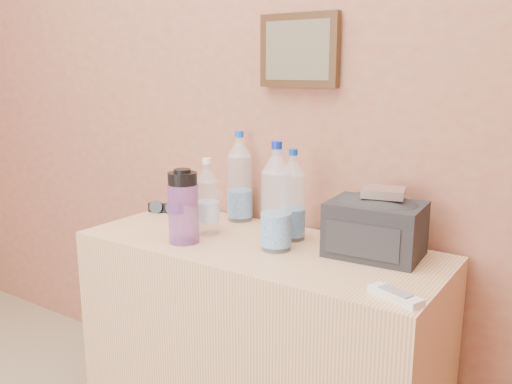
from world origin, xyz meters
TOP-DOWN VIEW (x-y plane):
  - picture_frame at (0.22, 1.98)m, footprint 0.30×0.03m
  - dresser at (0.22, 1.72)m, footprint 1.23×0.51m
  - pet_large_b at (-0.00, 1.93)m, footprint 0.09×0.09m
  - pet_large_c at (0.29, 1.83)m, footprint 0.08×0.08m
  - pet_large_d at (0.30, 1.71)m, footprint 0.10×0.10m
  - pet_small at (0.01, 1.72)m, footprint 0.08×0.08m
  - nalgene_bottle at (0.00, 1.60)m, footprint 0.10×0.10m
  - sunglasses at (-0.32, 1.85)m, footprint 0.16×0.10m
  - ac_remote at (0.76, 1.55)m, footprint 0.15×0.10m
  - toiletry_bag at (0.58, 1.83)m, footprint 0.30×0.22m
  - foil_packet at (0.60, 1.83)m, footprint 0.15×0.13m

SIDE VIEW (x-z plane):
  - dresser at x=0.22m, z-range 0.00..0.77m
  - ac_remote at x=0.76m, z-range 0.77..0.79m
  - sunglasses at x=-0.32m, z-range 0.77..0.81m
  - toiletry_bag at x=0.58m, z-range 0.77..0.96m
  - pet_small at x=0.01m, z-range 0.75..1.02m
  - nalgene_bottle at x=0.00m, z-range 0.77..1.02m
  - pet_large_c at x=0.29m, z-range 0.75..1.06m
  - pet_large_b at x=0.00m, z-range 0.75..1.09m
  - pet_large_d at x=0.30m, z-range 0.75..1.10m
  - foil_packet at x=0.60m, z-range 0.96..0.99m
  - picture_frame at x=0.22m, z-range 1.27..1.52m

